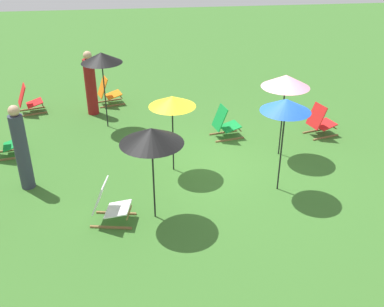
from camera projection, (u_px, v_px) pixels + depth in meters
ground_plane at (246, 170)px, 9.85m from camera, size 40.00×40.00×0.00m
deckchair_0 at (28, 100)px, 12.57m from camera, size 0.68×0.87×0.83m
deckchair_2 at (320, 122)px, 11.27m from camera, size 0.66×0.86×0.83m
deckchair_4 at (109, 204)px, 8.04m from camera, size 0.61×0.84×0.83m
deckchair_5 at (5, 141)px, 10.28m from camera, size 0.61×0.84×0.83m
deckchair_6 at (108, 92)px, 13.15m from camera, size 0.67×0.86×0.83m
deckchair_8 at (225, 124)px, 11.16m from camera, size 0.61×0.84×0.83m
umbrella_0 at (101, 58)px, 11.04m from camera, size 1.03×1.03×1.99m
umbrella_1 at (286, 105)px, 8.32m from camera, size 0.96×0.96×1.96m
umbrella_2 at (286, 81)px, 9.69m from camera, size 1.07×1.07×1.92m
umbrella_3 at (172, 102)px, 9.13m from camera, size 0.98×0.98×1.71m
umbrella_4 at (151, 136)px, 7.55m from camera, size 1.11×1.11×1.81m
person_0 at (21, 149)px, 8.85m from camera, size 0.39×0.39×1.80m
person_1 at (91, 85)px, 12.29m from camera, size 0.37×0.37×1.79m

